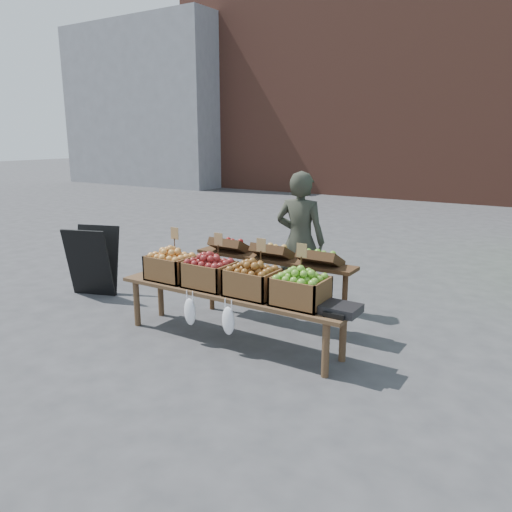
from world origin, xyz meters
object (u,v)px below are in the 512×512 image
Objects in this scene: display_bench at (231,317)px; crate_red_apples at (252,282)px; crate_green_apples at (300,291)px; vendor at (300,241)px; crate_russet_pears at (210,275)px; back_table at (273,281)px; crate_golden_apples at (171,268)px; weighing_scale at (341,309)px; chalkboard_sign at (93,261)px.

display_bench is 5.40× the size of crate_red_apples.
crate_green_apples is at bearing 0.00° from display_bench.
crate_russet_pears is (-0.37, -1.39, -0.17)m from vendor.
crate_green_apples is at bearing -44.46° from back_table.
crate_golden_apples is (-0.92, -0.72, 0.19)m from back_table.
crate_red_apples reaches higher than weighing_scale.
chalkboard_sign reaches higher than crate_russet_pears.
crate_green_apples reaches higher than weighing_scale.
weighing_scale is at bearing 0.00° from crate_red_apples.
back_table is 4.20× the size of crate_golden_apples.
crate_red_apples is at bearing -25.51° from chalkboard_sign.
back_table is 4.20× the size of crate_russet_pears.
display_bench is 5.40× the size of crate_golden_apples.
weighing_scale is at bearing 0.00° from crate_green_apples.
crate_golden_apples is at bearing -141.84° from back_table.
crate_red_apples is (0.18, -0.72, 0.19)m from back_table.
crate_red_apples is (0.18, -1.39, -0.17)m from vendor.
back_table reaches higher than crate_golden_apples.
crate_green_apples is (0.82, 0.00, 0.42)m from display_bench.
crate_golden_apples is (-0.92, -1.39, -0.17)m from vendor.
chalkboard_sign is at bearing 171.82° from crate_russet_pears.
chalkboard_sign is 1.93× the size of crate_golden_apples.
chalkboard_sign is 2.33m from crate_russet_pears.
crate_golden_apples is at bearing -29.59° from chalkboard_sign.
crate_golden_apples is 1.00× the size of crate_green_apples.
vendor is at bearing 56.67° from crate_golden_apples.
display_bench is (-0.09, -1.39, -0.59)m from vendor.
vendor is 1.58m from crate_green_apples.
vendor is 0.76m from back_table.
chalkboard_sign is 1.79m from crate_golden_apples.
crate_russet_pears is at bearing 0.00° from crate_golden_apples.
vendor is at bearing 2.83° from chalkboard_sign.
crate_russet_pears is at bearing 180.00° from crate_green_apples.
vendor is 3.50× the size of crate_red_apples.
back_table reaches higher than weighing_scale.
vendor reaches higher than crate_russet_pears.
display_bench is 0.51m from crate_red_apples.
crate_golden_apples is 1.47× the size of weighing_scale.
crate_green_apples is 0.44m from weighing_scale.
crate_golden_apples is at bearing 180.00° from crate_green_apples.
chalkboard_sign is 2.69m from back_table.
crate_green_apples is at bearing 0.00° from crate_russet_pears.
weighing_scale is at bearing -23.83° from chalkboard_sign.
crate_russet_pears is (-0.28, 0.00, 0.42)m from display_bench.
crate_russet_pears is 1.00× the size of crate_green_apples.
back_table reaches higher than crate_red_apples.
crate_golden_apples is (-0.83, 0.00, 0.42)m from display_bench.
crate_golden_apples is at bearing 180.00° from weighing_scale.
vendor reaches higher than crate_golden_apples.
vendor is 3.50× the size of crate_russet_pears.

